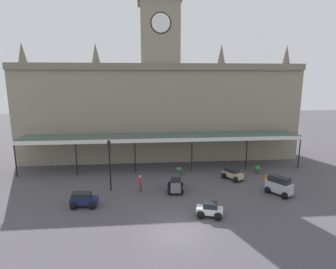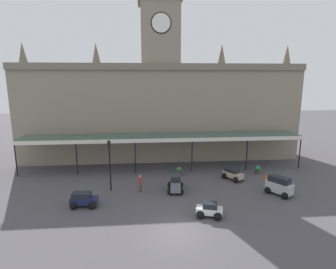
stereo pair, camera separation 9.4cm
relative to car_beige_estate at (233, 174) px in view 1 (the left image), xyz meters
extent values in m
plane|color=#49464C|center=(-7.23, -9.87, -0.56)|extent=(140.00, 140.00, 0.00)
cube|color=gray|center=(-7.23, 9.49, 5.69)|extent=(36.28, 5.73, 12.50)
cube|color=#756C5B|center=(-7.23, 6.47, 11.54)|extent=(36.28, 0.30, 0.80)
cube|color=gray|center=(-7.23, 9.49, 15.68)|extent=(4.80, 4.80, 7.49)
cylinder|color=white|center=(-7.23, 7.03, 16.58)|extent=(2.20, 0.12, 2.20)
cylinder|color=black|center=(-7.23, 7.07, 16.58)|extent=(2.46, 0.06, 2.46)
cone|color=#675F50|center=(-24.37, 9.49, 13.24)|extent=(1.10, 1.10, 2.60)
cone|color=#675F50|center=(-15.39, 9.49, 13.24)|extent=(1.10, 1.10, 2.60)
cone|color=#675F50|center=(0.94, 9.49, 13.24)|extent=(1.10, 1.10, 2.60)
cone|color=#675F50|center=(9.92, 9.49, 13.24)|extent=(1.10, 1.10, 2.60)
cube|color=#38564C|center=(-7.23, 4.42, 3.47)|extent=(32.74, 3.20, 0.16)
cube|color=silver|center=(-7.23, 2.82, 3.27)|extent=(32.74, 0.12, 0.44)
cylinder|color=black|center=(-23.60, 2.97, 1.41)|extent=(0.14, 0.14, 3.95)
cylinder|color=black|center=(-17.05, 2.97, 1.41)|extent=(0.14, 0.14, 3.95)
cylinder|color=black|center=(-10.50, 2.97, 1.41)|extent=(0.14, 0.14, 3.95)
cylinder|color=black|center=(-3.95, 2.97, 1.41)|extent=(0.14, 0.14, 3.95)
cylinder|color=black|center=(2.59, 2.97, 1.41)|extent=(0.14, 0.14, 3.95)
cylinder|color=black|center=(9.14, 2.97, 1.41)|extent=(0.14, 0.14, 3.95)
cube|color=tan|center=(0.02, -0.04, -0.02)|extent=(1.99, 2.37, 0.55)
cube|color=#1E232B|center=(-0.09, 0.13, 0.48)|extent=(1.55, 1.75, 0.45)
sphere|color=black|center=(0.83, -0.43, -0.24)|extent=(0.64, 0.64, 0.64)
sphere|color=black|center=(0.07, -0.93, -0.24)|extent=(0.64, 0.64, 0.64)
sphere|color=black|center=(-0.03, 0.86, -0.24)|extent=(0.64, 0.64, 0.64)
sphere|color=black|center=(-0.78, 0.36, -0.24)|extent=(0.64, 0.64, 0.64)
cube|color=silver|center=(-4.39, -7.77, -0.04)|extent=(2.21, 1.42, 0.50)
cube|color=#1E232B|center=(-4.35, -7.78, 0.42)|extent=(1.28, 1.08, 0.42)
sphere|color=black|center=(-5.16, -8.00, -0.24)|extent=(0.64, 0.64, 0.64)
sphere|color=black|center=(-4.92, -7.16, -0.24)|extent=(0.64, 0.64, 0.64)
sphere|color=black|center=(-3.87, -8.38, -0.24)|extent=(0.64, 0.64, 0.64)
sphere|color=black|center=(-3.62, -7.53, -0.24)|extent=(0.64, 0.64, 0.64)
cube|color=#19214C|center=(-14.61, -5.16, -0.02)|extent=(2.30, 1.04, 0.55)
cube|color=#1E232B|center=(-14.81, -5.14, 0.48)|extent=(1.60, 0.92, 0.45)
sphere|color=black|center=(-13.81, -4.75, -0.24)|extent=(0.64, 0.64, 0.64)
sphere|color=black|center=(-13.86, -5.65, -0.24)|extent=(0.64, 0.64, 0.64)
sphere|color=black|center=(-15.35, -4.66, -0.24)|extent=(0.64, 0.64, 0.64)
sphere|color=black|center=(-15.41, -5.56, -0.24)|extent=(0.64, 0.64, 0.64)
cube|color=#B2B5BA|center=(3.09, -4.24, 0.18)|extent=(2.15, 2.51, 0.95)
cube|color=#1E232B|center=(3.06, -4.20, 0.93)|extent=(1.83, 2.07, 0.55)
sphere|color=black|center=(3.96, -4.66, -0.24)|extent=(0.64, 0.64, 0.64)
sphere|color=black|center=(3.18, -5.21, -0.24)|extent=(0.64, 0.64, 0.64)
sphere|color=black|center=(2.99, -3.27, -0.24)|extent=(0.64, 0.64, 0.64)
sphere|color=black|center=(2.21, -3.82, -0.24)|extent=(0.64, 0.64, 0.64)
cube|color=slate|center=(-6.50, -2.56, 0.18)|extent=(1.19, 2.48, 0.95)
cube|color=#1E232B|center=(-6.51, -2.60, 0.93)|extent=(1.09, 1.98, 0.55)
sphere|color=black|center=(-6.89, -1.66, -0.24)|extent=(0.64, 0.64, 0.64)
sphere|color=black|center=(-5.94, -1.76, -0.24)|extent=(0.64, 0.64, 0.64)
sphere|color=black|center=(-7.06, -3.35, -0.24)|extent=(0.64, 0.64, 0.64)
sphere|color=black|center=(-6.11, -3.45, -0.24)|extent=(0.64, 0.64, 0.64)
cylinder|color=brown|center=(-9.84, -2.34, -0.15)|extent=(0.17, 0.17, 0.82)
cylinder|color=brown|center=(-9.97, -2.51, -0.15)|extent=(0.17, 0.17, 0.82)
cylinder|color=#A52D33|center=(-9.91, -2.43, 0.57)|extent=(0.34, 0.34, 0.62)
sphere|color=tan|center=(-9.91, -2.43, 0.99)|extent=(0.23, 0.23, 0.23)
cylinder|color=black|center=(-12.76, -1.87, 1.69)|extent=(0.13, 0.13, 4.50)
cube|color=black|center=(-12.76, -1.87, 4.16)|extent=(0.30, 0.30, 0.44)
sphere|color=black|center=(-12.76, -1.87, 4.44)|extent=(0.14, 0.14, 0.14)
cone|color=orange|center=(3.62, -0.25, -0.24)|extent=(0.40, 0.40, 0.64)
cylinder|color=#47423D|center=(-5.63, 1.81, -0.35)|extent=(0.56, 0.56, 0.42)
sphere|color=#396A31|center=(-5.63, 1.81, 0.10)|extent=(0.60, 0.60, 0.60)
cylinder|color=#47423D|center=(3.41, 1.50, -0.35)|extent=(0.56, 0.56, 0.42)
sphere|color=#278A3D|center=(3.41, 1.50, 0.10)|extent=(0.60, 0.60, 0.60)
camera|label=1|loc=(-9.44, -27.40, 10.23)|focal=29.38mm
camera|label=2|loc=(-9.35, -27.41, 10.23)|focal=29.38mm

